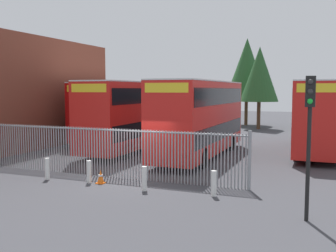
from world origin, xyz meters
TOP-DOWN VIEW (x-y plane):
  - ground_plane at (0.00, 8.00)m, footprint 100.00×100.00m
  - palisade_fence at (-2.07, 0.00)m, footprint 14.31×0.14m
  - double_decker_bus_near_gate at (-3.78, 7.72)m, footprint 2.54×10.81m
  - double_decker_bus_behind_fence_left at (0.98, 6.73)m, footprint 2.54×10.81m
  - double_decker_bus_behind_fence_right at (7.39, 10.79)m, footprint 2.54×10.81m
  - double_decker_bus_far_back at (-7.02, 11.71)m, footprint 2.54×10.81m
  - bollard_near_left at (-3.46, -1.49)m, footprint 0.20×0.20m
  - bollard_center_front at (-1.43, -1.33)m, footprint 0.20×0.20m
  - bollard_near_right at (1.27, -1.61)m, footprint 0.20×0.20m
  - bollard_far_right at (3.97, -1.37)m, footprint 0.20×0.20m
  - traffic_cone_by_gate at (-0.93, -1.23)m, footprint 0.34×0.34m
  - traffic_light_kerbside at (7.26, -2.99)m, footprint 0.28×0.33m
  - tree_tall_back at (1.54, 24.53)m, footprint 3.79×3.79m
  - tree_short_side at (-0.43, 28.32)m, footprint 4.61×4.61m

SIDE VIEW (x-z plane):
  - ground_plane at x=0.00m, z-range 0.00..0.00m
  - traffic_cone_by_gate at x=-0.93m, z-range -0.01..0.58m
  - bollard_near_left at x=-3.46m, z-range 0.00..0.95m
  - bollard_center_front at x=-1.43m, z-range 0.00..0.95m
  - bollard_near_right at x=1.27m, z-range 0.00..0.95m
  - bollard_far_right at x=3.97m, z-range 0.00..0.95m
  - palisade_fence at x=-2.07m, z-range 0.01..2.36m
  - double_decker_bus_near_gate at x=-3.78m, z-range 0.21..4.63m
  - double_decker_bus_behind_fence_left at x=0.98m, z-range 0.21..4.63m
  - double_decker_bus_behind_fence_right at x=7.39m, z-range 0.21..4.63m
  - double_decker_bus_far_back at x=-7.02m, z-range 0.21..4.63m
  - traffic_light_kerbside at x=7.26m, z-range 0.84..5.14m
  - tree_tall_back at x=1.54m, z-range 1.36..9.54m
  - tree_short_side at x=-0.43m, z-range 1.47..11.03m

